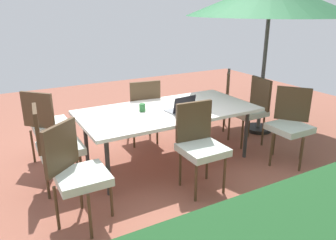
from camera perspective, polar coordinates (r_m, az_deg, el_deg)
The scene contains 12 objects.
ground_plane at distance 4.49m, azimuth -0.00°, elevation -7.14°, with size 10.00×10.00×0.02m, color #935442.
dining_table at distance 4.23m, azimuth -0.00°, elevation 1.31°, with size 2.25×1.13×0.73m.
chair_southwest at distance 5.56m, azimuth 8.70°, elevation 4.11°, with size 0.59×0.58×0.98m.
chair_north at distance 3.66m, azimuth 5.53°, elevation -3.88°, with size 0.46×0.47×0.98m.
chair_south at distance 4.87m, azimuth -4.38°, elevation 2.07°, with size 0.48×0.49×0.98m.
chair_northeast at distance 3.18m, azimuth -15.59°, elevation -8.32°, with size 0.58×0.58×0.98m.
chair_northwest at distance 4.56m, azimuth 20.38°, elevation -0.31°, with size 0.58×0.58×0.98m.
chair_east at distance 3.82m, azimuth -19.10°, elevation -3.93°, with size 0.48×0.47×0.98m.
chair_southeast at distance 4.57m, azimuth -20.17°, elevation -0.26°, with size 0.59×0.59×0.98m.
chair_west at distance 5.03m, azimuth 14.14°, elevation 2.12°, with size 0.49×0.48×0.98m.
laptop at distance 4.10m, azimuth 2.25°, elevation 2.05°, with size 0.35×0.28×0.21m.
cup at distance 4.13m, azimuth -4.45°, elevation 2.16°, with size 0.08×0.08×0.10m, color #286B33.
Camera 1 is at (1.97, 3.51, 1.99)m, focal length 35.29 mm.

